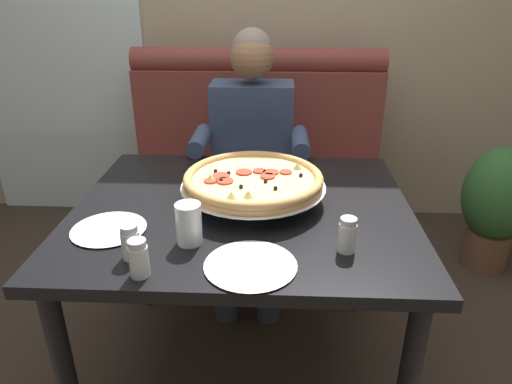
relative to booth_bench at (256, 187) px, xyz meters
The scene contains 13 objects.
ground_plane 1.04m from the booth_bench, 90.00° to the right, with size 16.00×16.00×0.00m, color #382D26.
booth_bench is the anchor object (origin of this frame).
dining_table 1.00m from the booth_bench, 90.00° to the right, with size 1.16×0.98×0.76m.
diner_main 0.41m from the booth_bench, 92.02° to the right, with size 0.54×0.64×1.27m.
pizza 1.02m from the booth_bench, 87.81° to the right, with size 0.50×0.50×0.11m.
shaker_pepper_flakes 1.39m from the booth_bench, 102.39° to the right, with size 0.05×0.05×0.10m.
shaker_oregano 1.46m from the booth_bench, 99.80° to the right, with size 0.05×0.05×0.11m.
shaker_parmesan 1.34m from the booth_bench, 75.49° to the right, with size 0.05×0.05×0.11m.
plate_near_left 1.27m from the booth_bench, 109.36° to the right, with size 0.23×0.23×0.02m.
plate_near_right 1.38m from the booth_bench, 87.88° to the right, with size 0.26×0.26×0.02m.
drinking_glass 1.29m from the booth_bench, 96.49° to the right, with size 0.08×0.08×0.13m.
patio_chair 1.73m from the booth_bench, 143.82° to the left, with size 0.43×0.43×0.86m.
potted_plant 1.30m from the booth_bench, ahead, with size 0.36×0.36×0.70m.
Camera 1 is at (0.11, -1.42, 1.47)m, focal length 32.25 mm.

